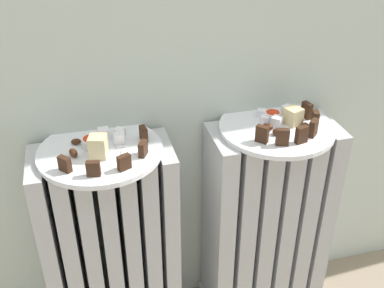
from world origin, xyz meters
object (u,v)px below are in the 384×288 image
(radiator_left, at_px, (112,253))
(jam_bowl_left, at_px, (92,142))
(plate_right, at_px, (277,128))
(fork, at_px, (123,153))
(radiator_right, at_px, (266,225))
(jam_bowl_right, at_px, (273,116))
(plate_left, at_px, (100,151))

(radiator_left, height_order, jam_bowl_left, jam_bowl_left)
(plate_right, relative_size, fork, 2.78)
(radiator_right, relative_size, jam_bowl_right, 14.95)
(plate_left, height_order, plate_right, same)
(plate_left, bearing_deg, fork, -33.18)
(plate_right, relative_size, jam_bowl_left, 6.15)
(jam_bowl_right, bearing_deg, jam_bowl_left, -178.06)
(plate_left, height_order, fork, fork)
(radiator_left, xyz_separation_m, radiator_right, (0.44, -0.00, 0.00))
(radiator_right, distance_m, plate_right, 0.32)
(radiator_right, relative_size, fork, 5.95)
(fork, bearing_deg, jam_bowl_right, 8.99)
(plate_left, relative_size, fork, 2.78)
(radiator_right, relative_size, plate_right, 2.14)
(radiator_left, relative_size, fork, 5.95)
(radiator_right, bearing_deg, radiator_left, 180.00)
(radiator_right, bearing_deg, plate_left, 180.00)
(plate_right, bearing_deg, fork, -175.39)
(jam_bowl_right, distance_m, fork, 0.40)
(radiator_left, distance_m, plate_right, 0.54)
(fork, bearing_deg, radiator_right, 4.61)
(jam_bowl_right, bearing_deg, plate_right, -90.47)
(radiator_left, distance_m, radiator_right, 0.44)
(radiator_right, height_order, jam_bowl_left, jam_bowl_left)
(radiator_right, bearing_deg, jam_bowl_right, 89.53)
(radiator_left, xyz_separation_m, plate_right, (0.44, -0.00, 0.32))
(radiator_left, height_order, fork, fork)
(plate_right, distance_m, jam_bowl_left, 0.46)
(plate_right, bearing_deg, jam_bowl_right, 89.53)
(plate_left, bearing_deg, radiator_left, 90.00)
(plate_left, xyz_separation_m, plate_right, (0.44, 0.00, 0.00))
(radiator_right, bearing_deg, fork, -175.39)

